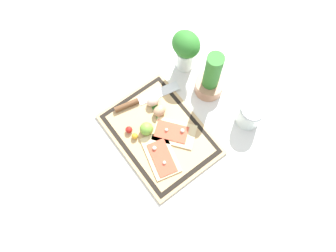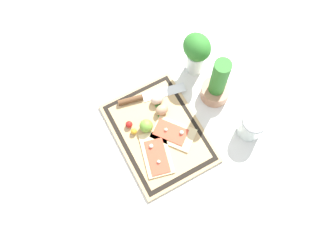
{
  "view_description": "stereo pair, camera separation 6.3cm",
  "coord_description": "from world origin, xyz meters",
  "px_view_note": "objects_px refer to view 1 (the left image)",
  "views": [
    {
      "loc": [
        0.34,
        -0.22,
        1.21
      ],
      "look_at": [
        0.0,
        0.04,
        0.03
      ],
      "focal_mm": 35.0,
      "sensor_mm": 36.0,
      "label": 1
    },
    {
      "loc": [
        0.38,
        -0.17,
        1.21
      ],
      "look_at": [
        0.0,
        0.04,
        0.03
      ],
      "focal_mm": 35.0,
      "sensor_mm": 36.0,
      "label": 2
    }
  ],
  "objects_px": {
    "egg_brown": "(159,111)",
    "herb_pot": "(211,80)",
    "egg_pink": "(153,101)",
    "cherry_tomato_red": "(129,130)",
    "pizza_slice_far": "(174,132)",
    "lime": "(146,129)",
    "sauce_jar": "(250,115)",
    "cherry_tomato_yellow": "(135,136)",
    "herb_glass": "(186,49)",
    "knife": "(136,102)",
    "pizza_slice_near": "(161,156)"
  },
  "relations": [
    {
      "from": "egg_brown",
      "to": "herb_pot",
      "type": "relative_size",
      "value": 0.22
    },
    {
      "from": "egg_pink",
      "to": "lime",
      "type": "relative_size",
      "value": 1.01
    },
    {
      "from": "herb_pot",
      "to": "herb_glass",
      "type": "xyz_separation_m",
      "value": [
        -0.15,
        -0.01,
        0.04
      ]
    },
    {
      "from": "egg_brown",
      "to": "sauce_jar",
      "type": "distance_m",
      "value": 0.35
    },
    {
      "from": "cherry_tomato_yellow",
      "to": "knife",
      "type": "bearing_deg",
      "value": 142.32
    },
    {
      "from": "egg_brown",
      "to": "herb_glass",
      "type": "xyz_separation_m",
      "value": [
        -0.12,
        0.22,
        0.09
      ]
    },
    {
      "from": "lime",
      "to": "cherry_tomato_yellow",
      "type": "xyz_separation_m",
      "value": [
        -0.01,
        -0.05,
        -0.01
      ]
    },
    {
      "from": "pizza_slice_far",
      "to": "egg_pink",
      "type": "distance_m",
      "value": 0.15
    },
    {
      "from": "knife",
      "to": "cherry_tomato_red",
      "type": "distance_m",
      "value": 0.12
    },
    {
      "from": "pizza_slice_far",
      "to": "cherry_tomato_yellow",
      "type": "bearing_deg",
      "value": -120.54
    },
    {
      "from": "cherry_tomato_red",
      "to": "sauce_jar",
      "type": "distance_m",
      "value": 0.47
    },
    {
      "from": "egg_pink",
      "to": "sauce_jar",
      "type": "distance_m",
      "value": 0.38
    },
    {
      "from": "cherry_tomato_yellow",
      "to": "herb_pot",
      "type": "relative_size",
      "value": 0.1
    },
    {
      "from": "herb_pot",
      "to": "pizza_slice_far",
      "type": "bearing_deg",
      "value": -73.32
    },
    {
      "from": "egg_brown",
      "to": "herb_pot",
      "type": "bearing_deg",
      "value": 82.08
    },
    {
      "from": "pizza_slice_far",
      "to": "herb_pot",
      "type": "distance_m",
      "value": 0.25
    },
    {
      "from": "egg_pink",
      "to": "herb_glass",
      "type": "xyz_separation_m",
      "value": [
        -0.07,
        0.21,
        0.09
      ]
    },
    {
      "from": "knife",
      "to": "herb_pot",
      "type": "relative_size",
      "value": 1.16
    },
    {
      "from": "lime",
      "to": "herb_glass",
      "type": "xyz_separation_m",
      "value": [
        -0.15,
        0.3,
        0.08
      ]
    },
    {
      "from": "pizza_slice_near",
      "to": "cherry_tomato_red",
      "type": "xyz_separation_m",
      "value": [
        -0.15,
        -0.04,
        0.01
      ]
    },
    {
      "from": "lime",
      "to": "pizza_slice_far",
      "type": "bearing_deg",
      "value": 48.83
    },
    {
      "from": "herb_pot",
      "to": "knife",
      "type": "bearing_deg",
      "value": -114.38
    },
    {
      "from": "pizza_slice_near",
      "to": "lime",
      "type": "bearing_deg",
      "value": 171.97
    },
    {
      "from": "pizza_slice_far",
      "to": "egg_pink",
      "type": "xyz_separation_m",
      "value": [
        -0.15,
        0.01,
        0.02
      ]
    },
    {
      "from": "knife",
      "to": "cherry_tomato_red",
      "type": "height_order",
      "value": "cherry_tomato_red"
    },
    {
      "from": "egg_brown",
      "to": "sauce_jar",
      "type": "height_order",
      "value": "sauce_jar"
    },
    {
      "from": "pizza_slice_near",
      "to": "herb_glass",
      "type": "xyz_separation_m",
      "value": [
        -0.26,
        0.32,
        0.1
      ]
    },
    {
      "from": "cherry_tomato_yellow",
      "to": "herb_glass",
      "type": "xyz_separation_m",
      "value": [
        -0.14,
        0.35,
        0.09
      ]
    },
    {
      "from": "cherry_tomato_yellow",
      "to": "sauce_jar",
      "type": "bearing_deg",
      "value": 62.97
    },
    {
      "from": "lime",
      "to": "cherry_tomato_yellow",
      "type": "bearing_deg",
      "value": -98.44
    },
    {
      "from": "pizza_slice_far",
      "to": "cherry_tomato_red",
      "type": "xyz_separation_m",
      "value": [
        -0.11,
        -0.13,
        0.01
      ]
    },
    {
      "from": "pizza_slice_near",
      "to": "herb_glass",
      "type": "height_order",
      "value": "herb_glass"
    },
    {
      "from": "cherry_tomato_yellow",
      "to": "sauce_jar",
      "type": "height_order",
      "value": "sauce_jar"
    },
    {
      "from": "egg_pink",
      "to": "cherry_tomato_red",
      "type": "xyz_separation_m",
      "value": [
        0.04,
        -0.14,
        -0.01
      ]
    },
    {
      "from": "cherry_tomato_red",
      "to": "herb_pot",
      "type": "bearing_deg",
      "value": 83.5
    },
    {
      "from": "knife",
      "to": "egg_brown",
      "type": "relative_size",
      "value": 5.27
    },
    {
      "from": "cherry_tomato_yellow",
      "to": "sauce_jar",
      "type": "distance_m",
      "value": 0.45
    },
    {
      "from": "egg_brown",
      "to": "cherry_tomato_yellow",
      "type": "bearing_deg",
      "value": -79.82
    },
    {
      "from": "pizza_slice_near",
      "to": "lime",
      "type": "height_order",
      "value": "lime"
    },
    {
      "from": "lime",
      "to": "cherry_tomato_red",
      "type": "relative_size",
      "value": 1.9
    },
    {
      "from": "pizza_slice_far",
      "to": "sauce_jar",
      "type": "distance_m",
      "value": 0.3
    },
    {
      "from": "knife",
      "to": "lime",
      "type": "xyz_separation_m",
      "value": [
        0.12,
        -0.04,
        0.02
      ]
    },
    {
      "from": "egg_brown",
      "to": "sauce_jar",
      "type": "relative_size",
      "value": 0.49
    },
    {
      "from": "herb_pot",
      "to": "pizza_slice_near",
      "type": "bearing_deg",
      "value": -70.96
    },
    {
      "from": "knife",
      "to": "sauce_jar",
      "type": "relative_size",
      "value": 2.57
    },
    {
      "from": "knife",
      "to": "egg_pink",
      "type": "height_order",
      "value": "egg_pink"
    },
    {
      "from": "pizza_slice_far",
      "to": "cherry_tomato_yellow",
      "type": "xyz_separation_m",
      "value": [
        -0.08,
        -0.13,
        0.01
      ]
    },
    {
      "from": "pizza_slice_far",
      "to": "lime",
      "type": "xyz_separation_m",
      "value": [
        -0.07,
        -0.08,
        0.02
      ]
    },
    {
      "from": "cherry_tomato_yellow",
      "to": "egg_pink",
      "type": "bearing_deg",
      "value": 117.43
    },
    {
      "from": "egg_brown",
      "to": "egg_pink",
      "type": "xyz_separation_m",
      "value": [
        -0.05,
        0.01,
        0.0
      ]
    }
  ]
}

